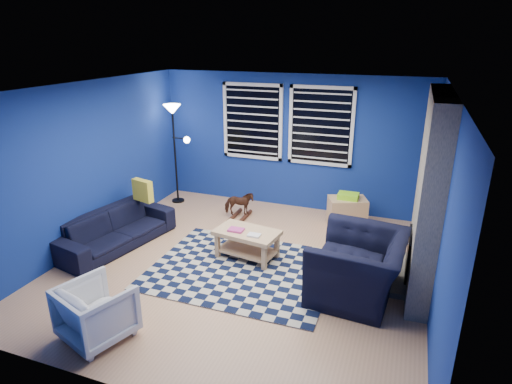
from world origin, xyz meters
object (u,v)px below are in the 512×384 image
Objects in this scene: sofa at (115,229)px; coffee_table at (247,238)px; armchair_bent at (97,312)px; rocking_horse at (239,204)px; armchair_big at (358,266)px; cabinet at (347,212)px; floor_lamp at (174,123)px; tv at (434,153)px.

sofa is 2.10m from coffee_table.
armchair_bent is 0.71× the size of coffee_table.
sofa is 2.23m from armchair_bent.
rocking_horse is 0.52× the size of coffee_table.
cabinet is (-0.45, 2.04, -0.13)m from armchair_big.
armchair_bent is at bearing -111.70° from coffee_table.
armchair_big is 1.71m from coffee_table.
cabinet reaches higher than rocking_horse.
floor_lamp is at bearing -53.15° from armchair_bent.
coffee_table is (0.88, 2.21, -0.00)m from armchair_bent.
floor_lamp is at bearing 52.98° from rocking_horse.
floor_lamp reaches higher than coffee_table.
rocking_horse is (1.41, 1.65, 0.01)m from sofa.
coffee_table is (-2.46, -1.75, -1.08)m from tv.
sofa is at bearing -171.01° from cabinet.
cabinet is (3.28, 1.96, -0.01)m from sofa.
tv reaches higher than cabinet.
armchair_bent reaches higher than sofa.
tv reaches higher than armchair_bent.
floor_lamp is (-2.12, 1.69, 1.26)m from coffee_table.
armchair_big reaches higher than cabinet.
coffee_table is (0.66, -1.32, 0.03)m from rocking_horse.
armchair_bent is at bearing -140.38° from cabinet.
armchair_big is 3.11m from armchair_bent.
coffee_table is (2.07, 0.33, 0.04)m from sofa.
floor_lamp is (-3.77, 2.10, 1.17)m from armchair_big.
sofa is at bearing -86.97° from armchair_big.
sofa is at bearing -155.39° from tv.
floor_lamp is at bearing -114.81° from armchair_big.
tv is 5.11m from sofa.
cabinet is 0.38× the size of floor_lamp.
armchair_big is 1.69× the size of cabinet.
tv is 4.58m from floor_lamp.
armchair_bent is 4.28m from floor_lamp.
armchair_big is at bearing -110.40° from tv.
coffee_table is 2.99m from floor_lamp.
armchair_big is at bearing -29.13° from floor_lamp.
tv is 1.43× the size of armchair_bent.
tv reaches higher than armchair_big.
cabinet is (1.21, 1.63, -0.05)m from coffee_table.
sofa is at bearing -170.98° from coffee_table.
armchair_bent is (-2.53, -1.80, -0.09)m from armchair_big.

